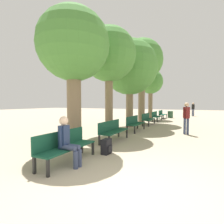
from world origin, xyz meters
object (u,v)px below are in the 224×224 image
at_px(bench_row_2, 135,122).
at_px(tree_row_4, 151,82).
at_px(backpack, 106,147).
at_px(bench_row_3, 148,118).
at_px(tree_row_2, 130,68).
at_px(tree_row_0, 73,47).
at_px(pedestrian_mid, 186,116).
at_px(bench_row_1, 112,129).
at_px(bench_row_0, 65,144).
at_px(bench_row_5, 162,114).
at_px(bench_row_4, 156,116).
at_px(tree_row_3, 142,61).
at_px(pedestrian_near, 193,108).
at_px(person_seated, 67,140).
at_px(trash_bin, 170,114).
at_px(tree_row_1, 109,56).

distance_m(bench_row_2, tree_row_4, 8.13).
xyz_separation_m(tree_row_4, backpack, (1.54, -12.14, -3.34)).
distance_m(bench_row_3, tree_row_2, 3.80).
xyz_separation_m(bench_row_2, tree_row_2, (-0.90, 1.59, 3.45)).
relative_size(tree_row_0, pedestrian_mid, 3.10).
distance_m(bench_row_1, tree_row_0, 3.52).
relative_size(bench_row_0, bench_row_1, 1.00).
height_order(bench_row_5, tree_row_0, tree_row_0).
distance_m(bench_row_4, tree_row_3, 4.79).
bearing_deg(tree_row_0, pedestrian_near, 78.32).
bearing_deg(tree_row_4, bench_row_2, -83.15).
relative_size(tree_row_4, person_seated, 3.84).
relative_size(bench_row_3, backpack, 4.04).
height_order(person_seated, pedestrian_near, pedestrian_near).
bearing_deg(tree_row_0, bench_row_2, 78.22).
relative_size(tree_row_0, trash_bin, 6.98).
bearing_deg(backpack, bench_row_4, 93.48).
bearing_deg(bench_row_2, bench_row_4, 90.00).
xyz_separation_m(backpack, pedestrian_mid, (2.06, 4.75, 0.69)).
bearing_deg(bench_row_2, bench_row_1, -90.00).
xyz_separation_m(bench_row_0, tree_row_4, (-0.90, 13.30, 3.09)).
bearing_deg(bench_row_4, bench_row_1, -90.00).
height_order(bench_row_4, person_seated, person_seated).
xyz_separation_m(tree_row_1, person_seated, (1.13, -4.55, -3.32)).
distance_m(tree_row_0, tree_row_1, 2.86).
height_order(tree_row_3, person_seated, tree_row_3).
height_order(bench_row_0, bench_row_3, same).
bearing_deg(person_seated, tree_row_2, 98.44).
bearing_deg(pedestrian_mid, backpack, -113.47).
xyz_separation_m(backpack, pedestrian_near, (2.15, 18.22, 0.72)).
relative_size(tree_row_1, pedestrian_mid, 3.36).
bearing_deg(tree_row_2, tree_row_1, -90.00).
relative_size(bench_row_1, person_seated, 1.50).
relative_size(bench_row_5, pedestrian_mid, 1.17).
distance_m(bench_row_3, pedestrian_mid, 3.95).
relative_size(tree_row_4, pedestrian_near, 2.92).
distance_m(tree_row_3, pedestrian_mid, 6.94).
bearing_deg(pedestrian_near, tree_row_4, -121.22).
bearing_deg(tree_row_1, bench_row_5, 84.99).
bearing_deg(bench_row_0, tree_row_1, 101.58).
bearing_deg(bench_row_2, backpack, -82.21).
xyz_separation_m(tree_row_0, pedestrian_near, (3.69, 17.84, -2.66)).
height_order(tree_row_1, tree_row_3, tree_row_3).
bearing_deg(tree_row_3, tree_row_2, -90.00).
distance_m(bench_row_0, tree_row_4, 13.69).
bearing_deg(tree_row_1, bench_row_3, 78.45).
bearing_deg(tree_row_1, bench_row_2, 58.55).
relative_size(bench_row_5, tree_row_4, 0.39).
bearing_deg(pedestrian_mid, tree_row_0, -129.48).
bearing_deg(tree_row_2, bench_row_1, -78.77).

